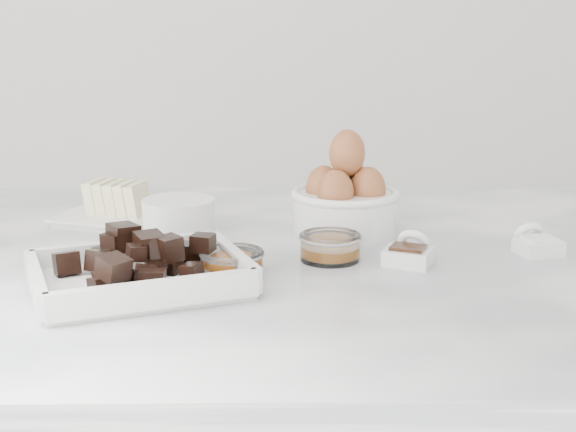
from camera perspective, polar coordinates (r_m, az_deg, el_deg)
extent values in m
cube|color=white|center=(1.00, -1.12, -3.74)|extent=(1.20, 0.80, 0.04)
cube|color=white|center=(0.88, -10.50, -4.76)|extent=(0.26, 0.22, 0.01)
cube|color=white|center=(1.18, -12.14, -0.17)|extent=(0.16, 0.16, 0.01)
cube|color=white|center=(1.17, -12.15, 0.17)|extent=(0.18, 0.18, 0.00)
cylinder|color=white|center=(1.05, -7.76, -0.30)|extent=(0.09, 0.09, 0.06)
cylinder|color=white|center=(1.05, -7.80, 0.92)|extent=(0.08, 0.08, 0.01)
cylinder|color=white|center=(1.09, 4.07, 0.23)|extent=(0.14, 0.14, 0.06)
torus|color=white|center=(1.08, 4.09, 1.56)|extent=(0.15, 0.15, 0.01)
ellipsoid|color=#9F5E33|center=(1.09, 5.62, 1.96)|extent=(0.05, 0.05, 0.06)
ellipsoid|color=#9F5E33|center=(1.08, 2.54, 1.86)|extent=(0.05, 0.05, 0.06)
ellipsoid|color=#9F5E33|center=(1.11, 4.14, 2.22)|extent=(0.05, 0.05, 0.06)
ellipsoid|color=#9F5E33|center=(1.05, 3.95, 1.57)|extent=(0.05, 0.05, 0.06)
ellipsoid|color=#9F5E33|center=(1.07, 4.23, 4.48)|extent=(0.05, 0.05, 0.06)
cylinder|color=white|center=(0.97, 3.02, -2.27)|extent=(0.07, 0.07, 0.03)
torus|color=white|center=(0.96, 3.03, -1.47)|extent=(0.08, 0.08, 0.01)
cylinder|color=orange|center=(0.97, 3.01, -2.56)|extent=(0.06, 0.06, 0.01)
cylinder|color=white|center=(0.90, -4.01, -3.50)|extent=(0.07, 0.07, 0.03)
torus|color=white|center=(0.90, -4.02, -2.67)|extent=(0.07, 0.07, 0.01)
ellipsoid|color=orange|center=(0.90, -4.01, -3.44)|extent=(0.05, 0.05, 0.02)
cube|color=white|center=(0.96, 8.51, -2.90)|extent=(0.07, 0.06, 0.02)
cube|color=black|center=(0.96, 8.54, -2.23)|extent=(0.05, 0.04, 0.00)
torus|color=white|center=(0.98, 8.93, -1.82)|extent=(0.05, 0.05, 0.04)
cube|color=white|center=(1.04, 17.39, -2.12)|extent=(0.06, 0.05, 0.02)
cube|color=white|center=(1.03, 17.43, -1.52)|extent=(0.04, 0.04, 0.00)
torus|color=white|center=(1.06, 16.68, -1.16)|extent=(0.04, 0.04, 0.04)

